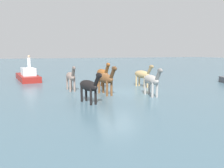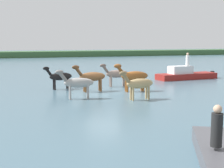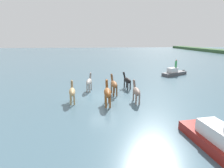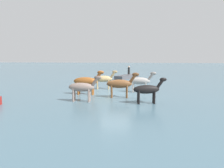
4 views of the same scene
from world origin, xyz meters
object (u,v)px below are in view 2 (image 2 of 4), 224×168
horse_dun_straggler (77,83)px  horse_mid_herd (133,76)px  boat_launch_far (224,161)px  person_spotter_bow (188,60)px  horse_gray_outer (139,84)px  boat_tender_starboard (185,75)px  person_boatman_standing (217,127)px  horse_chestnut_trailing (60,77)px  horse_lead (116,74)px  horse_rear_stallion (91,77)px

horse_dun_straggler → horse_mid_herd: bearing=-151.5°
boat_launch_far → person_spotter_bow: bearing=-1.5°
horse_gray_outer → horse_mid_herd: horse_mid_herd is taller
boat_launch_far → horse_gray_outer: bearing=17.9°
horse_mid_herd → boat_tender_starboard: 8.82m
boat_launch_far → person_boatman_standing: person_boatman_standing is taller
boat_launch_far → person_spotter_bow: person_spotter_bow is taller
horse_chestnut_trailing → boat_tender_starboard: horse_chestnut_trailing is taller
horse_lead → horse_gray_outer: (-0.43, -5.51, -0.01)m
horse_dun_straggler → boat_launch_far: size_ratio=0.48×
horse_gray_outer → horse_dun_straggler: bearing=-28.3°
horse_lead → horse_rear_stallion: (-2.39, -1.70, 0.05)m
boat_tender_starboard → horse_lead: bearing=13.3°
horse_lead → horse_rear_stallion: 2.93m
horse_dun_straggler → horse_chestnut_trailing: bearing=-75.9°
horse_dun_straggler → horse_chestnut_trailing: (-0.46, 4.13, -0.05)m
horse_gray_outer → person_spotter_bow: bearing=-142.0°
horse_lead → person_spotter_bow: size_ratio=1.92×
horse_rear_stallion → boat_launch_far: (0.42, -13.84, -0.86)m
horse_dun_straggler → horse_lead: bearing=-125.2°
horse_lead → person_boatman_standing: 15.62m
horse_dun_straggler → horse_gray_outer: 3.69m
boat_launch_far → horse_lead: bearing=19.4°
horse_dun_straggler → person_spotter_bow: size_ratio=1.95×
boat_launch_far → horse_dun_straggler: bearing=36.0°
boat_launch_far → boat_tender_starboard: 20.49m
horse_dun_straggler → person_spotter_bow: (11.47, 6.54, 0.79)m
horse_lead → horse_mid_herd: 2.56m
horse_rear_stallion → person_spotter_bow: person_spotter_bow is taller
horse_chestnut_trailing → person_boatman_standing: bearing=85.6°
horse_mid_herd → person_boatman_standing: bearing=79.1°
boat_launch_far → person_spotter_bow: (9.58, 17.93, 1.60)m
horse_mid_herd → boat_launch_far: horse_mid_herd is taller
horse_chestnut_trailing → person_boatman_standing: size_ratio=1.84×
horse_rear_stallion → horse_chestnut_trailing: (-1.93, 1.68, -0.10)m
horse_gray_outer → horse_mid_herd: (0.84, 2.99, 0.10)m
horse_rear_stallion → person_spotter_bow: size_ratio=2.04×
horse_gray_outer → horse_lead: bearing=-101.0°
horse_gray_outer → horse_mid_herd: size_ratio=0.91×
horse_rear_stallion → boat_launch_far: bearing=85.8°
horse_lead → horse_mid_herd: horse_mid_herd is taller
horse_mid_herd → person_boatman_standing: size_ratio=2.10×
horse_rear_stallion → horse_dun_straggler: bearing=53.2°
horse_gray_outer → boat_tender_starboard: horse_gray_outer is taller
horse_chestnut_trailing → boat_tender_starboard: bearing=-179.8°
horse_dun_straggler → person_boatman_standing: size_ratio=1.95×
horse_gray_outer → boat_tender_starboard: (7.99, 8.11, -0.64)m
horse_rear_stallion → person_boatman_standing: horse_rear_stallion is taller
boat_launch_far → person_spotter_bow: size_ratio=4.06×
person_boatman_standing → person_spotter_bow: person_spotter_bow is taller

